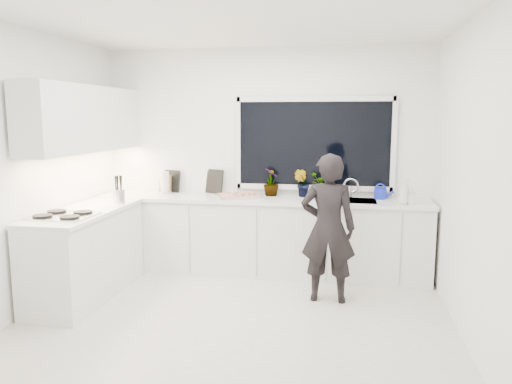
# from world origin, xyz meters

# --- Properties ---
(floor) EXTENTS (4.00, 3.50, 0.02)m
(floor) POSITION_xyz_m (0.00, 0.00, -0.01)
(floor) COLOR beige
(floor) RESTS_ON ground
(wall_back) EXTENTS (4.00, 0.02, 2.70)m
(wall_back) POSITION_xyz_m (0.00, 1.76, 1.35)
(wall_back) COLOR white
(wall_back) RESTS_ON ground
(wall_left) EXTENTS (0.02, 3.50, 2.70)m
(wall_left) POSITION_xyz_m (-2.01, 0.00, 1.35)
(wall_left) COLOR white
(wall_left) RESTS_ON ground
(wall_right) EXTENTS (0.02, 3.50, 2.70)m
(wall_right) POSITION_xyz_m (2.01, 0.00, 1.35)
(wall_right) COLOR white
(wall_right) RESTS_ON ground
(ceiling) EXTENTS (4.00, 3.50, 0.02)m
(ceiling) POSITION_xyz_m (0.00, 0.00, 2.71)
(ceiling) COLOR white
(ceiling) RESTS_ON wall_back
(window) EXTENTS (1.80, 0.02, 1.00)m
(window) POSITION_xyz_m (0.60, 1.73, 1.55)
(window) COLOR black
(window) RESTS_ON wall_back
(base_cabinets_back) EXTENTS (3.92, 0.58, 0.88)m
(base_cabinets_back) POSITION_xyz_m (0.00, 1.45, 0.44)
(base_cabinets_back) COLOR white
(base_cabinets_back) RESTS_ON floor
(base_cabinets_left) EXTENTS (0.58, 1.60, 0.88)m
(base_cabinets_left) POSITION_xyz_m (-1.67, 0.35, 0.44)
(base_cabinets_left) COLOR white
(base_cabinets_left) RESTS_ON floor
(countertop_back) EXTENTS (3.94, 0.62, 0.04)m
(countertop_back) POSITION_xyz_m (0.00, 1.44, 0.90)
(countertop_back) COLOR silver
(countertop_back) RESTS_ON base_cabinets_back
(countertop_left) EXTENTS (0.62, 1.60, 0.04)m
(countertop_left) POSITION_xyz_m (-1.67, 0.35, 0.90)
(countertop_left) COLOR silver
(countertop_left) RESTS_ON base_cabinets_left
(upper_cabinets) EXTENTS (0.34, 2.10, 0.70)m
(upper_cabinets) POSITION_xyz_m (-1.79, 0.70, 1.85)
(upper_cabinets) COLOR white
(upper_cabinets) RESTS_ON wall_left
(sink) EXTENTS (0.58, 0.42, 0.14)m
(sink) POSITION_xyz_m (1.05, 1.45, 0.87)
(sink) COLOR silver
(sink) RESTS_ON countertop_back
(faucet) EXTENTS (0.03, 0.03, 0.22)m
(faucet) POSITION_xyz_m (1.05, 1.65, 1.03)
(faucet) COLOR silver
(faucet) RESTS_ON countertop_back
(stovetop) EXTENTS (0.56, 0.48, 0.03)m
(stovetop) POSITION_xyz_m (-1.69, -0.00, 0.94)
(stovetop) COLOR black
(stovetop) RESTS_ON countertop_left
(person) EXTENTS (0.56, 0.37, 1.52)m
(person) POSITION_xyz_m (0.82, 0.66, 0.76)
(person) COLOR black
(person) RESTS_ON floor
(pizza_tray) EXTENTS (0.62, 0.55, 0.03)m
(pizza_tray) POSITION_xyz_m (-0.26, 1.42, 0.94)
(pizza_tray) COLOR #B7B7BB
(pizza_tray) RESTS_ON countertop_back
(pizza) EXTENTS (0.56, 0.49, 0.01)m
(pizza) POSITION_xyz_m (-0.26, 1.42, 0.95)
(pizza) COLOR red
(pizza) RESTS_ON pizza_tray
(watering_can) EXTENTS (0.18, 0.18, 0.13)m
(watering_can) POSITION_xyz_m (1.39, 1.61, 0.98)
(watering_can) COLOR #1426C3
(watering_can) RESTS_ON countertop_back
(paper_towel_roll) EXTENTS (0.14, 0.14, 0.26)m
(paper_towel_roll) POSITION_xyz_m (-1.23, 1.55, 1.05)
(paper_towel_roll) COLOR silver
(paper_towel_roll) RESTS_ON countertop_back
(knife_block) EXTENTS (0.14, 0.11, 0.22)m
(knife_block) POSITION_xyz_m (-1.24, 1.59, 1.03)
(knife_block) COLOR #A37C4B
(knife_block) RESTS_ON countertop_back
(utensil_crock) EXTENTS (0.17, 0.17, 0.16)m
(utensil_crock) POSITION_xyz_m (-1.49, 0.80, 1.00)
(utensil_crock) COLOR silver
(utensil_crock) RESTS_ON countertop_left
(picture_frame_large) EXTENTS (0.22, 0.07, 0.28)m
(picture_frame_large) POSITION_xyz_m (-1.19, 1.69, 1.06)
(picture_frame_large) COLOR black
(picture_frame_large) RESTS_ON countertop_back
(picture_frame_small) EXTENTS (0.24, 0.12, 0.30)m
(picture_frame_small) POSITION_xyz_m (-0.63, 1.69, 1.07)
(picture_frame_small) COLOR black
(picture_frame_small) RESTS_ON countertop_back
(herb_plants) EXTENTS (0.88, 0.32, 0.33)m
(herb_plants) POSITION_xyz_m (0.46, 1.61, 1.08)
(herb_plants) COLOR #26662D
(herb_plants) RESTS_ON countertop_back
(soap_bottles) EXTENTS (0.19, 0.13, 0.28)m
(soap_bottles) POSITION_xyz_m (1.65, 1.30, 1.05)
(soap_bottles) COLOR #D8BF66
(soap_bottles) RESTS_ON countertop_back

